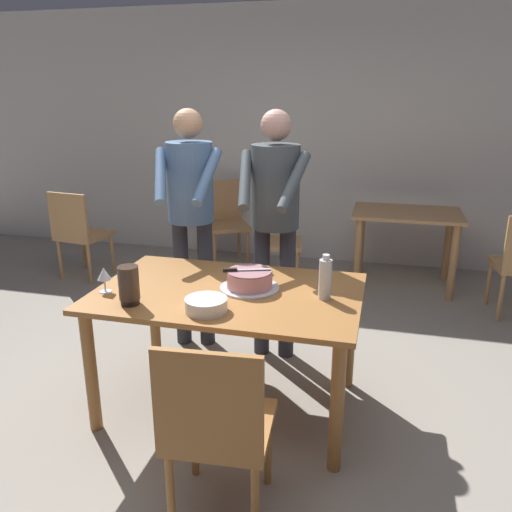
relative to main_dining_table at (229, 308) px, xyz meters
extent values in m
plane|color=gray|center=(0.00, 0.00, -0.64)|extent=(14.00, 14.00, 0.00)
cube|color=silver|center=(0.00, 3.08, 0.71)|extent=(10.00, 0.12, 2.70)
cube|color=#9E6633|center=(0.00, 0.00, 0.09)|extent=(1.49, 0.96, 0.03)
cylinder|color=#9E6633|center=(-0.67, -0.41, -0.28)|extent=(0.07, 0.07, 0.72)
cylinder|color=#9E6633|center=(0.67, -0.41, -0.28)|extent=(0.07, 0.07, 0.72)
cylinder|color=#9E6633|center=(-0.67, 0.41, -0.28)|extent=(0.07, 0.07, 0.72)
cylinder|color=#9E6633|center=(0.67, 0.41, -0.28)|extent=(0.07, 0.07, 0.72)
cylinder|color=silver|center=(0.11, 0.05, 0.11)|extent=(0.34, 0.34, 0.01)
cylinder|color=#D18C93|center=(0.11, 0.05, 0.16)|extent=(0.26, 0.26, 0.09)
cylinder|color=#926267|center=(0.11, 0.05, 0.21)|extent=(0.25, 0.25, 0.01)
cube|color=silver|center=(0.13, 0.06, 0.22)|extent=(0.20, 0.08, 0.00)
cube|color=black|center=(0.01, 0.02, 0.22)|extent=(0.08, 0.05, 0.02)
cylinder|color=white|center=(-0.02, -0.31, 0.11)|extent=(0.22, 0.22, 0.01)
cylinder|color=white|center=(-0.02, -0.31, 0.12)|extent=(0.22, 0.22, 0.01)
cylinder|color=white|center=(-0.02, -0.31, 0.13)|extent=(0.22, 0.22, 0.01)
cylinder|color=white|center=(-0.02, -0.31, 0.14)|extent=(0.22, 0.22, 0.01)
cylinder|color=white|center=(-0.02, -0.31, 0.15)|extent=(0.22, 0.22, 0.01)
cylinder|color=white|center=(-0.02, -0.31, 0.16)|extent=(0.22, 0.22, 0.01)
cylinder|color=white|center=(-0.02, -0.31, 0.17)|extent=(0.22, 0.22, 0.01)
cylinder|color=silver|center=(-0.67, -0.19, 0.11)|extent=(0.07, 0.07, 0.00)
cylinder|color=silver|center=(-0.67, -0.19, 0.15)|extent=(0.01, 0.01, 0.07)
cone|color=silver|center=(-0.67, -0.19, 0.22)|extent=(0.08, 0.08, 0.07)
cylinder|color=silver|center=(0.54, 0.02, 0.22)|extent=(0.07, 0.07, 0.22)
cylinder|color=silver|center=(0.54, 0.02, 0.34)|extent=(0.04, 0.04, 0.03)
cylinder|color=black|center=(-0.45, -0.32, 0.12)|extent=(0.10, 0.10, 0.03)
cylinder|color=#3F2D23|center=(-0.45, -0.32, 0.23)|extent=(0.11, 0.11, 0.18)
cylinder|color=#2D2D38|center=(0.21, 0.70, -0.17)|extent=(0.11, 0.11, 0.95)
cylinder|color=#2D2D38|center=(0.03, 0.70, -0.17)|extent=(0.11, 0.11, 0.95)
cylinder|color=#3F474C|center=(0.12, 0.70, 0.58)|extent=(0.32, 0.32, 0.55)
sphere|color=tan|center=(0.12, 0.70, 0.98)|extent=(0.20, 0.20, 0.20)
cylinder|color=#3F474C|center=(0.27, 0.52, 0.65)|extent=(0.16, 0.42, 0.34)
cylinder|color=#3F474C|center=(-0.04, 0.52, 0.65)|extent=(0.16, 0.42, 0.34)
cylinder|color=#2D2D38|center=(-0.41, 0.74, -0.17)|extent=(0.11, 0.11, 0.95)
cylinder|color=#2D2D38|center=(-0.58, 0.72, -0.17)|extent=(0.11, 0.11, 0.95)
cylinder|color=#4C6B93|center=(-0.50, 0.73, 0.58)|extent=(0.32, 0.32, 0.55)
sphere|color=tan|center=(-0.50, 0.73, 0.98)|extent=(0.20, 0.20, 0.20)
cylinder|color=#4C6B93|center=(-0.31, 0.58, 0.65)|extent=(0.09, 0.42, 0.34)
cylinder|color=#4C6B93|center=(-0.62, 0.53, 0.65)|extent=(0.21, 0.41, 0.34)
cube|color=#9E6633|center=(0.20, -0.78, -0.21)|extent=(0.47, 0.47, 0.04)
cylinder|color=#9E6633|center=(0.01, -0.61, -0.44)|extent=(0.04, 0.04, 0.41)
cylinder|color=#9E6633|center=(0.37, -0.58, -0.44)|extent=(0.04, 0.04, 0.41)
cylinder|color=#9E6633|center=(0.04, -0.98, -0.44)|extent=(0.04, 0.04, 0.41)
cylinder|color=#9E6633|center=(0.40, -0.95, -0.44)|extent=(0.04, 0.04, 0.41)
cube|color=#9E6633|center=(0.22, -0.98, 0.03)|extent=(0.44, 0.07, 0.45)
cube|color=tan|center=(1.03, 2.38, 0.08)|extent=(1.00, 0.70, 0.03)
cylinder|color=tan|center=(0.61, 2.10, -0.29)|extent=(0.07, 0.07, 0.71)
cylinder|color=tan|center=(1.46, 2.10, -0.29)|extent=(0.07, 0.07, 0.71)
cylinder|color=tan|center=(0.61, 2.65, -0.29)|extent=(0.07, 0.07, 0.71)
cylinder|color=tan|center=(1.46, 2.65, -0.29)|extent=(0.07, 0.07, 0.71)
cube|color=tan|center=(-0.14, 2.08, -0.21)|extent=(0.51, 0.51, 0.04)
cylinder|color=tan|center=(0.01, 2.29, -0.44)|extent=(0.04, 0.04, 0.41)
cylinder|color=tan|center=(0.07, 1.93, -0.44)|extent=(0.04, 0.04, 0.41)
cylinder|color=tan|center=(-0.35, 2.23, -0.44)|extent=(0.04, 0.04, 0.41)
cylinder|color=tan|center=(-0.29, 1.87, -0.44)|extent=(0.04, 0.04, 0.41)
cube|color=tan|center=(-0.34, 2.04, 0.03)|extent=(0.10, 0.44, 0.45)
cylinder|color=tan|center=(1.77, 2.07, -0.44)|extent=(0.04, 0.04, 0.41)
cylinder|color=tan|center=(1.80, 1.71, -0.44)|extent=(0.04, 0.04, 0.41)
cube|color=tan|center=(-2.11, 1.86, -0.21)|extent=(0.49, 0.49, 0.04)
cylinder|color=tan|center=(-2.26, 2.06, -0.44)|extent=(0.04, 0.04, 0.41)
cylinder|color=tan|center=(-1.90, 2.01, -0.44)|extent=(0.04, 0.04, 0.41)
cylinder|color=tan|center=(-2.31, 1.70, -0.44)|extent=(0.04, 0.04, 0.41)
cylinder|color=tan|center=(-1.95, 1.65, -0.44)|extent=(0.04, 0.04, 0.41)
cube|color=tan|center=(-2.13, 1.65, 0.03)|extent=(0.44, 0.09, 0.45)
cube|color=tan|center=(-0.82, 2.57, -0.21)|extent=(0.60, 0.60, 0.04)
cylinder|color=tan|center=(-0.57, 2.51, -0.44)|extent=(0.04, 0.04, 0.41)
cylinder|color=tan|center=(-0.88, 2.32, -0.44)|extent=(0.04, 0.04, 0.41)
cylinder|color=tan|center=(-0.75, 2.82, -0.44)|extent=(0.04, 0.04, 0.41)
cylinder|color=tan|center=(-1.07, 2.63, -0.44)|extent=(0.04, 0.04, 0.41)
cube|color=tan|center=(-0.92, 2.75, 0.03)|extent=(0.39, 0.25, 0.45)
camera|label=1|loc=(0.83, -2.61, 1.19)|focal=36.31mm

